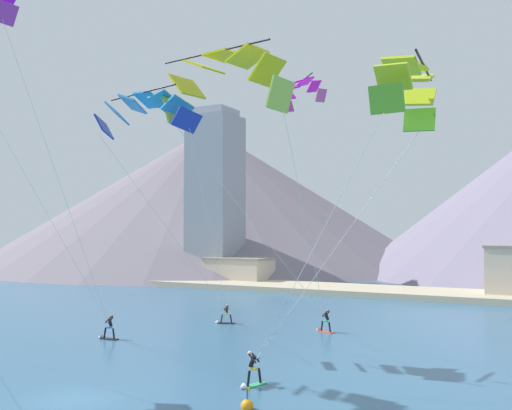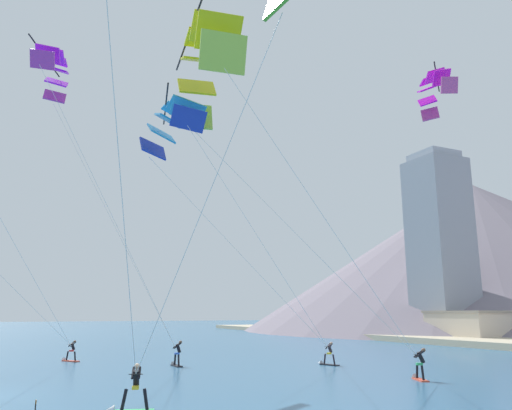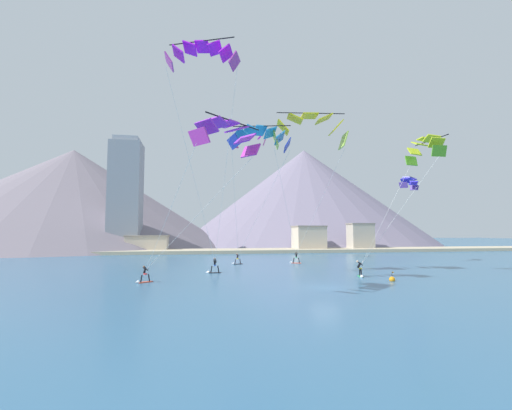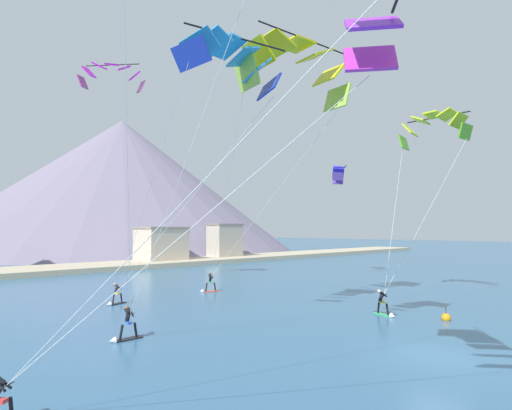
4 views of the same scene
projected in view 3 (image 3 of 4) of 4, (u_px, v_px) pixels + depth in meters
The scene contains 21 objects.
ground_plane at pixel (325, 288), 29.00m from camera, with size 400.00×400.00×0.00m, color #336084.
kitesurfer_near_lead at pixel (360, 272), 35.79m from camera, with size 0.86×1.78×1.78m.
kitesurfer_near_trail at pixel (143, 278), 31.81m from camera, with size 1.61×1.40×1.61m.
kitesurfer_mid_center at pixel (295, 259), 51.30m from camera, with size 1.77×1.00×1.78m.
kitesurfer_far_left at pixel (236, 261), 49.57m from camera, with size 1.77×0.97×1.65m.
kitesurfer_far_right at pixel (213, 268), 39.27m from camera, with size 1.75×0.63×1.78m.
parafoil_kite_near_lead at pixel (425, 148), 37.99m from camera, with size 8.73×5.64×13.80m.
parafoil_kite_near_trail at pixel (227, 134), 25.88m from camera, with size 9.67×10.76×11.76m.
parafoil_kite_mid_center at pixel (309, 127), 40.40m from camera, with size 8.91×13.56×17.17m.
parafoil_kite_far_left at pixel (260, 137), 39.21m from camera, with size 7.59×13.48×15.51m.
parafoil_kite_far_right at pixel (202, 55), 31.24m from camera, with size 6.88×11.08×20.57m.
parafoil_kite_distant_high_outer at pixel (410, 182), 53.88m from camera, with size 4.71×4.00×1.91m.
parafoil_kite_distant_low_drift at pixel (249, 137), 60.52m from camera, with size 6.02×4.33×2.78m.
race_marker_buoy at pixel (392, 279), 32.80m from camera, with size 0.56×0.56×1.02m.
shoreline_strip at pixel (246, 251), 77.93m from camera, with size 180.00×10.00×0.70m, color #BCAD8E.
shore_building_harbour_front at pixel (148, 244), 78.36m from camera, with size 9.46×6.19×3.86m.
shore_building_promenade_mid at pixel (360, 237), 84.69m from camera, with size 5.94×4.18×6.80m.
shore_building_quay_east at pixel (309, 238), 82.88m from camera, with size 7.30×6.55×6.13m.
highrise_tower at pixel (126, 195), 80.37m from camera, with size 7.00×7.00×26.89m.
mountain_peak_west_ridge at pixel (304, 197), 133.47m from camera, with size 95.10×95.10×36.66m.
mountain_peak_central_summit at pixel (72, 198), 110.31m from camera, with size 100.70×100.70×31.28m.
Camera 3 is at (-10.72, -28.07, 4.76)m, focal length 24.00 mm.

